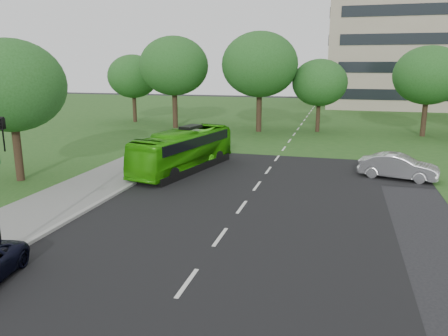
% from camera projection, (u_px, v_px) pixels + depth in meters
% --- Properties ---
extents(ground, '(160.00, 160.00, 0.00)m').
position_uv_depth(ground, '(232.00, 221.00, 19.77)').
color(ground, black).
rests_on(ground, ground).
extents(street_surfaces, '(120.00, 120.00, 0.15)m').
position_uv_depth(street_surfaces, '(286.00, 139.00, 41.23)').
color(street_surfaces, black).
rests_on(street_surfaces, ground).
extents(tree_park_a, '(7.47, 7.47, 9.93)m').
position_uv_depth(tree_park_a, '(174.00, 66.00, 47.28)').
color(tree_park_a, black).
rests_on(tree_park_a, ground).
extents(tree_park_b, '(7.79, 7.79, 10.21)m').
position_uv_depth(tree_park_b, '(260.00, 65.00, 44.46)').
color(tree_park_b, black).
rests_on(tree_park_b, ground).
extents(tree_park_c, '(5.63, 5.63, 7.48)m').
position_uv_depth(tree_park_c, '(320.00, 83.00, 44.74)').
color(tree_park_c, black).
rests_on(tree_park_c, ground).
extents(tree_park_d, '(6.57, 6.57, 8.69)m').
position_uv_depth(tree_park_d, '(429.00, 75.00, 41.64)').
color(tree_park_d, black).
rests_on(tree_park_d, ground).
extents(tree_park_f, '(6.06, 6.06, 8.09)m').
position_uv_depth(tree_park_f, '(133.00, 76.00, 52.48)').
color(tree_park_f, black).
rests_on(tree_park_f, ground).
extents(tree_side_near, '(6.33, 6.33, 8.41)m').
position_uv_depth(tree_side_near, '(10.00, 86.00, 25.35)').
color(tree_side_near, black).
rests_on(tree_side_near, ground).
extents(bus, '(4.26, 9.91, 2.69)m').
position_uv_depth(bus, '(184.00, 150.00, 29.02)').
color(bus, '#34B10C').
rests_on(bus, ground).
extents(sedan, '(4.91, 2.73, 1.53)m').
position_uv_depth(sedan, '(398.00, 166.00, 26.94)').
color(sedan, silver).
rests_on(sedan, ground).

